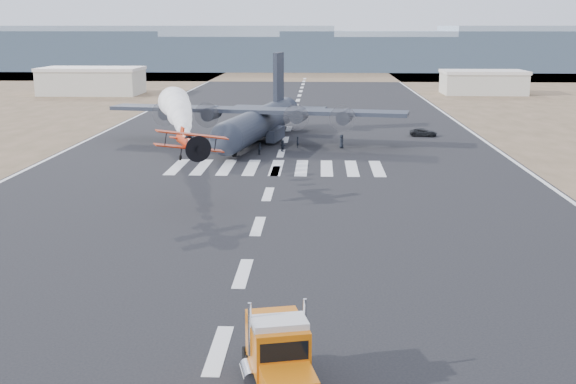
# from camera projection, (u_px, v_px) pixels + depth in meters

# --- Properties ---
(ground) EXTENTS (500.00, 500.00, 0.00)m
(ground) POSITION_uv_depth(u_px,v_px,m) (219.00, 350.00, 37.51)
(ground) COLOR black
(ground) RESTS_ON ground
(scrub_far) EXTENTS (500.00, 80.00, 0.00)m
(scrub_far) POSITION_uv_depth(u_px,v_px,m) (306.00, 74.00, 261.50)
(scrub_far) COLOR brown
(scrub_far) RESTS_ON ground
(runway_markings) EXTENTS (60.00, 260.00, 0.01)m
(runway_markings) POSITION_uv_depth(u_px,v_px,m) (281.00, 153.00, 95.94)
(runway_markings) COLOR silver
(runway_markings) RESTS_ON ground
(ridge_seg_c) EXTENTS (150.00, 50.00, 17.00)m
(ridge_seg_c) POSITION_uv_depth(u_px,v_px,m) (147.00, 47.00, 291.65)
(ridge_seg_c) COLOR gray
(ridge_seg_c) RESTS_ON ground
(ridge_seg_d) EXTENTS (150.00, 50.00, 13.00)m
(ridge_seg_d) POSITION_uv_depth(u_px,v_px,m) (308.00, 53.00, 289.27)
(ridge_seg_d) COLOR gray
(ridge_seg_d) RESTS_ON ground
(ridge_seg_e) EXTENTS (150.00, 50.00, 15.00)m
(ridge_seg_e) POSITION_uv_depth(u_px,v_px,m) (471.00, 50.00, 286.21)
(ridge_seg_e) COLOR gray
(ridge_seg_e) RESTS_ON ground
(hangar_left) EXTENTS (24.50, 14.50, 6.70)m
(hangar_left) POSITION_uv_depth(u_px,v_px,m) (92.00, 81.00, 180.23)
(hangar_left) COLOR #B3AE9F
(hangar_left) RESTS_ON ground
(hangar_right) EXTENTS (20.50, 12.50, 5.90)m
(hangar_right) POSITION_uv_depth(u_px,v_px,m) (483.00, 82.00, 180.91)
(hangar_right) COLOR #B3AE9F
(hangar_right) RESTS_ON ground
(semi_truck) EXTENTS (4.10, 8.09, 3.55)m
(semi_truck) POSITION_uv_depth(u_px,v_px,m) (279.00, 356.00, 32.93)
(semi_truck) COLOR black
(semi_truck) RESTS_ON ground
(aerobatic_biplane) EXTENTS (6.75, 6.27, 3.10)m
(aerobatic_biplane) POSITION_uv_depth(u_px,v_px,m) (189.00, 143.00, 66.64)
(aerobatic_biplane) COLOR red
(smoke_trail) EXTENTS (10.40, 35.57, 4.25)m
(smoke_trail) POSITION_uv_depth(u_px,v_px,m) (176.00, 106.00, 95.09)
(smoke_trail) COLOR white
(transport_aircraft) EXTENTS (43.20, 35.39, 12.49)m
(transport_aircraft) POSITION_uv_depth(u_px,v_px,m) (260.00, 120.00, 105.17)
(transport_aircraft) COLOR #1F242F
(transport_aircraft) RESTS_ON ground
(support_vehicle) EXTENTS (4.44, 2.55, 1.17)m
(support_vehicle) POSITION_uv_depth(u_px,v_px,m) (423.00, 132.00, 111.11)
(support_vehicle) COLOR black
(support_vehicle) RESTS_ON ground
(crew_a) EXTENTS (0.85, 0.81, 1.81)m
(crew_a) POSITION_uv_depth(u_px,v_px,m) (235.00, 145.00, 97.40)
(crew_a) COLOR black
(crew_a) RESTS_ON ground
(crew_b) EXTENTS (0.65, 0.87, 1.61)m
(crew_b) POSITION_uv_depth(u_px,v_px,m) (260.00, 148.00, 95.10)
(crew_b) COLOR black
(crew_b) RESTS_ON ground
(crew_c) EXTENTS (0.90, 1.15, 1.61)m
(crew_c) POSITION_uv_depth(u_px,v_px,m) (218.00, 146.00, 97.36)
(crew_c) COLOR black
(crew_c) RESTS_ON ground
(crew_d) EXTENTS (1.13, 1.22, 1.88)m
(crew_d) POSITION_uv_depth(u_px,v_px,m) (212.00, 143.00, 98.80)
(crew_d) COLOR black
(crew_d) RESTS_ON ground
(crew_e) EXTENTS (0.67, 0.97, 1.87)m
(crew_e) POSITION_uv_depth(u_px,v_px,m) (341.00, 141.00, 100.11)
(crew_e) COLOR black
(crew_e) RESTS_ON ground
(crew_f) EXTENTS (1.19, 1.46, 1.56)m
(crew_f) POSITION_uv_depth(u_px,v_px,m) (283.00, 146.00, 97.26)
(crew_f) COLOR black
(crew_f) RESTS_ON ground
(crew_g) EXTENTS (0.58, 0.65, 1.56)m
(crew_g) POSITION_uv_depth(u_px,v_px,m) (298.00, 142.00, 100.33)
(crew_g) COLOR black
(crew_g) RESTS_ON ground
(crew_h) EXTENTS (0.59, 0.87, 1.69)m
(crew_h) POSITION_uv_depth(u_px,v_px,m) (193.00, 143.00, 99.06)
(crew_h) COLOR black
(crew_h) RESTS_ON ground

